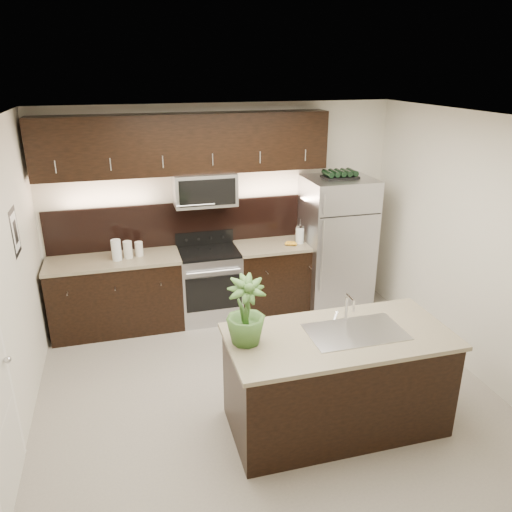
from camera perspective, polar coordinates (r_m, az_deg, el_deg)
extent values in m
plane|color=gray|center=(5.34, 0.93, -14.77)|extent=(4.50, 4.50, 0.00)
cube|color=beige|center=(6.52, -3.90, 5.19)|extent=(4.50, 0.02, 2.70)
cube|color=beige|center=(3.05, 11.95, -15.04)|extent=(4.50, 0.02, 2.70)
cube|color=beige|center=(4.64, -26.82, -3.86)|extent=(0.02, 4.00, 2.70)
cube|color=beige|center=(5.70, 23.31, 1.12)|extent=(0.02, 4.00, 2.70)
cube|color=white|center=(4.36, 1.14, 15.45)|extent=(4.50, 4.00, 0.02)
sphere|color=silver|center=(4.36, -26.52, -10.57)|extent=(0.06, 0.06, 0.06)
cube|color=black|center=(5.23, -25.80, 2.50)|extent=(0.01, 0.32, 0.46)
cube|color=white|center=(5.22, -25.77, 2.51)|extent=(0.00, 0.24, 0.36)
cube|color=black|center=(6.43, -15.61, -4.38)|extent=(1.57, 0.62, 0.90)
cube|color=black|center=(6.71, 2.77, -2.48)|extent=(1.16, 0.62, 0.90)
cube|color=#B2B2B7|center=(6.50, -5.32, -3.36)|extent=(0.76, 0.62, 0.90)
cube|color=black|center=(6.33, -5.46, 0.48)|extent=(0.76, 0.60, 0.03)
cube|color=tan|center=(6.25, -16.02, -0.48)|extent=(1.59, 0.65, 0.04)
cube|color=tan|center=(6.54, 2.84, 1.30)|extent=(1.18, 0.65, 0.04)
cube|color=black|center=(6.48, -7.80, 3.72)|extent=(3.49, 0.02, 0.56)
cube|color=#B2B2B7|center=(6.20, -5.89, 7.63)|extent=(0.76, 0.40, 0.40)
cube|color=black|center=(6.11, -8.08, 12.58)|extent=(3.49, 0.33, 0.70)
cube|color=black|center=(4.69, 9.18, -14.03)|extent=(1.90, 0.90, 0.90)
cube|color=tan|center=(4.44, 9.53, -9.05)|extent=(1.96, 0.96, 0.04)
cube|color=silver|center=(4.48, 11.32, -8.46)|extent=(0.84, 0.50, 0.01)
cylinder|color=silver|center=(4.60, 10.27, -6.00)|extent=(0.03, 0.03, 0.24)
cylinder|color=silver|center=(4.48, 10.77, -4.68)|extent=(0.02, 0.14, 0.02)
cylinder|color=silver|center=(4.44, 11.12, -5.63)|extent=(0.02, 0.02, 0.10)
cube|color=#B2B2B7|center=(6.76, 9.10, 1.41)|extent=(0.85, 0.77, 1.77)
cube|color=black|center=(6.52, 9.55, 8.90)|extent=(0.44, 0.27, 0.03)
cylinder|color=black|center=(6.44, 8.21, 9.29)|extent=(0.07, 0.25, 0.07)
cylinder|color=black|center=(6.48, 8.90, 9.32)|extent=(0.07, 0.25, 0.07)
cylinder|color=black|center=(6.51, 9.58, 9.34)|extent=(0.07, 0.25, 0.07)
cylinder|color=black|center=(6.54, 10.25, 9.36)|extent=(0.07, 0.25, 0.07)
cylinder|color=black|center=(6.58, 10.92, 9.38)|extent=(0.07, 0.25, 0.07)
imported|color=#365C25|center=(4.11, -1.18, -6.31)|extent=(0.35, 0.35, 0.59)
cylinder|color=silver|center=(6.15, -15.67, 0.67)|extent=(0.12, 0.12, 0.25)
cylinder|color=beige|center=(6.19, -14.44, 0.71)|extent=(0.11, 0.11, 0.21)
cylinder|color=beige|center=(6.23, -13.23, 0.80)|extent=(0.09, 0.09, 0.18)
cylinder|color=silver|center=(6.53, 5.03, 2.39)|extent=(0.11, 0.11, 0.22)
cylinder|color=silver|center=(6.49, 5.06, 3.38)|extent=(0.11, 0.11, 0.02)
cylinder|color=silver|center=(6.48, 5.08, 3.84)|extent=(0.01, 0.01, 0.09)
ellipsoid|color=gold|center=(6.47, 3.64, 1.50)|extent=(0.20, 0.19, 0.05)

